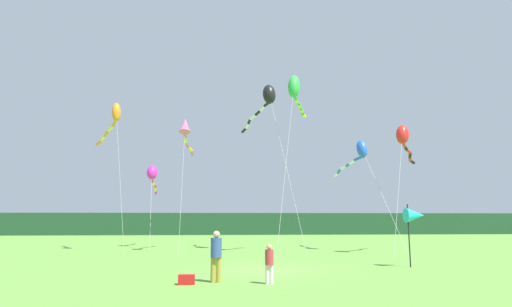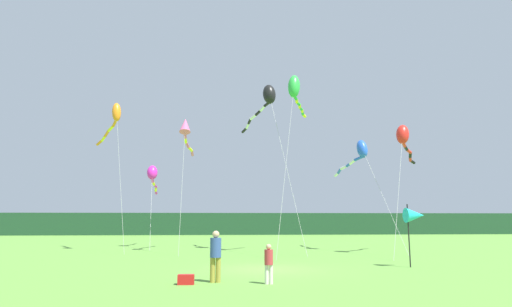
{
  "view_description": "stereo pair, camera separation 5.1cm",
  "coord_description": "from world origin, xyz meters",
  "px_view_note": "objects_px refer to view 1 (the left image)",
  "views": [
    {
      "loc": [
        -2.07,
        -19.2,
        2.16
      ],
      "look_at": [
        0.0,
        6.0,
        6.13
      ],
      "focal_mm": 29.72,
      "sensor_mm": 36.0,
      "label": 1
    },
    {
      "loc": [
        -2.02,
        -19.21,
        2.16
      ],
      "look_at": [
        0.0,
        6.0,
        6.13
      ],
      "focal_mm": 29.72,
      "sensor_mm": 36.0,
      "label": 2
    }
  ],
  "objects_px": {
    "banner_flag_pole": "(415,216)",
    "kite_magenta": "(152,175)",
    "person_child": "(269,262)",
    "kite_red": "(403,138)",
    "cooler_box": "(187,279)",
    "kite_blue": "(359,153)",
    "kite_green": "(294,89)",
    "kite_rainbow": "(186,130)",
    "kite_orange": "(114,118)",
    "person_adult": "(216,253)",
    "kite_black": "(267,98)"
  },
  "relations": [
    {
      "from": "kite_rainbow",
      "to": "kite_red",
      "type": "xyz_separation_m",
      "value": [
        14.4,
        -3.33,
        -0.98
      ]
    },
    {
      "from": "kite_orange",
      "to": "kite_blue",
      "type": "relative_size",
      "value": 1.08
    },
    {
      "from": "kite_magenta",
      "to": "kite_green",
      "type": "relative_size",
      "value": 0.64
    },
    {
      "from": "person_adult",
      "to": "kite_magenta",
      "type": "xyz_separation_m",
      "value": [
        -5.48,
        19.69,
        4.81
      ]
    },
    {
      "from": "kite_green",
      "to": "kite_orange",
      "type": "distance_m",
      "value": 13.24
    },
    {
      "from": "person_child",
      "to": "kite_red",
      "type": "relative_size",
      "value": 0.16
    },
    {
      "from": "person_adult",
      "to": "kite_green",
      "type": "distance_m",
      "value": 16.34
    },
    {
      "from": "kite_red",
      "to": "kite_blue",
      "type": "xyz_separation_m",
      "value": [
        -1.85,
        3.53,
        -0.46
      ]
    },
    {
      "from": "person_child",
      "to": "kite_orange",
      "type": "distance_m",
      "value": 20.51
    },
    {
      "from": "kite_red",
      "to": "kite_orange",
      "type": "relative_size",
      "value": 0.8
    },
    {
      "from": "cooler_box",
      "to": "kite_rainbow",
      "type": "relative_size",
      "value": 0.06
    },
    {
      "from": "kite_black",
      "to": "kite_orange",
      "type": "xyz_separation_m",
      "value": [
        -11.13,
        0.81,
        -1.56
      ]
    },
    {
      "from": "cooler_box",
      "to": "kite_black",
      "type": "distance_m",
      "value": 19.02
    },
    {
      "from": "cooler_box",
      "to": "kite_blue",
      "type": "distance_m",
      "value": 19.8
    },
    {
      "from": "person_child",
      "to": "kite_orange",
      "type": "xyz_separation_m",
      "value": [
        -9.53,
        15.93,
        8.74
      ]
    },
    {
      "from": "cooler_box",
      "to": "kite_orange",
      "type": "relative_size",
      "value": 0.05
    },
    {
      "from": "person_adult",
      "to": "person_child",
      "type": "relative_size",
      "value": 1.33
    },
    {
      "from": "kite_blue",
      "to": "kite_magenta",
      "type": "bearing_deg",
      "value": 161.57
    },
    {
      "from": "kite_rainbow",
      "to": "kite_green",
      "type": "height_order",
      "value": "kite_green"
    },
    {
      "from": "kite_rainbow",
      "to": "kite_red",
      "type": "distance_m",
      "value": 14.82
    },
    {
      "from": "kite_rainbow",
      "to": "kite_orange",
      "type": "bearing_deg",
      "value": 168.24
    },
    {
      "from": "cooler_box",
      "to": "kite_blue",
      "type": "bearing_deg",
      "value": 53.22
    },
    {
      "from": "kite_magenta",
      "to": "kite_blue",
      "type": "distance_m",
      "value": 16.51
    },
    {
      "from": "person_adult",
      "to": "banner_flag_pole",
      "type": "distance_m",
      "value": 10.21
    },
    {
      "from": "cooler_box",
      "to": "kite_blue",
      "type": "relative_size",
      "value": 0.06
    },
    {
      "from": "banner_flag_pole",
      "to": "kite_rainbow",
      "type": "bearing_deg",
      "value": 138.87
    },
    {
      "from": "banner_flag_pole",
      "to": "kite_orange",
      "type": "distance_m",
      "value": 21.58
    },
    {
      "from": "kite_rainbow",
      "to": "kite_magenta",
      "type": "bearing_deg",
      "value": 119.6
    },
    {
      "from": "cooler_box",
      "to": "kite_green",
      "type": "height_order",
      "value": "kite_green"
    },
    {
      "from": "person_child",
      "to": "kite_green",
      "type": "distance_m",
      "value": 16.44
    },
    {
      "from": "banner_flag_pole",
      "to": "kite_green",
      "type": "xyz_separation_m",
      "value": [
        -4.24,
        7.86,
        8.58
      ]
    },
    {
      "from": "person_adult",
      "to": "person_child",
      "type": "height_order",
      "value": "person_adult"
    },
    {
      "from": "person_adult",
      "to": "kite_orange",
      "type": "xyz_separation_m",
      "value": [
        -7.7,
        15.39,
        8.5
      ]
    },
    {
      "from": "person_child",
      "to": "cooler_box",
      "type": "xyz_separation_m",
      "value": [
        -2.8,
        0.15,
        -0.58
      ]
    },
    {
      "from": "person_child",
      "to": "banner_flag_pole",
      "type": "height_order",
      "value": "banner_flag_pole"
    },
    {
      "from": "banner_flag_pole",
      "to": "kite_black",
      "type": "bearing_deg",
      "value": 119.05
    },
    {
      "from": "kite_blue",
      "to": "kite_red",
      "type": "bearing_deg",
      "value": -62.32
    },
    {
      "from": "person_adult",
      "to": "kite_rainbow",
      "type": "relative_size",
      "value": 0.19
    },
    {
      "from": "banner_flag_pole",
      "to": "kite_green",
      "type": "relative_size",
      "value": 0.24
    },
    {
      "from": "banner_flag_pole",
      "to": "kite_magenta",
      "type": "height_order",
      "value": "kite_magenta"
    },
    {
      "from": "kite_magenta",
      "to": "kite_blue",
      "type": "relative_size",
      "value": 0.78
    },
    {
      "from": "cooler_box",
      "to": "kite_orange",
      "type": "bearing_deg",
      "value": 113.07
    },
    {
      "from": "kite_red",
      "to": "kite_magenta",
      "type": "distance_m",
      "value": 19.61
    },
    {
      "from": "person_child",
      "to": "kite_orange",
      "type": "relative_size",
      "value": 0.13
    },
    {
      "from": "banner_flag_pole",
      "to": "kite_blue",
      "type": "xyz_separation_m",
      "value": [
        0.89,
        10.39,
        4.67
      ]
    },
    {
      "from": "kite_green",
      "to": "kite_black",
      "type": "bearing_deg",
      "value": 121.04
    },
    {
      "from": "kite_green",
      "to": "kite_blue",
      "type": "distance_m",
      "value": 6.94
    },
    {
      "from": "kite_magenta",
      "to": "kite_rainbow",
      "type": "bearing_deg",
      "value": -60.4
    },
    {
      "from": "person_child",
      "to": "kite_red",
      "type": "bearing_deg",
      "value": 48.5
    },
    {
      "from": "kite_rainbow",
      "to": "kite_black",
      "type": "height_order",
      "value": "kite_black"
    }
  ]
}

